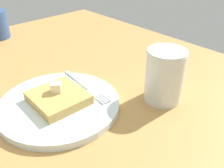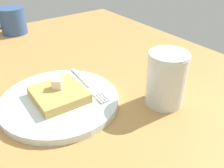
{
  "view_description": "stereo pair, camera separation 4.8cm",
  "coord_description": "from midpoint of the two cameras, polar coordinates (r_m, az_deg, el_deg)",
  "views": [
    {
      "loc": [
        17.12,
        41.0,
        32.2
      ],
      "look_at": [
        -10.97,
        10.69,
        6.92
      ],
      "focal_mm": 40.0,
      "sensor_mm": 36.0,
      "label": 1
    },
    {
      "loc": [
        13.39,
        44.07,
        32.2
      ],
      "look_at": [
        -10.97,
        10.69,
        6.92
      ],
      "focal_mm": 40.0,
      "sensor_mm": 36.0,
      "label": 2
    }
  ],
  "objects": [
    {
      "name": "table_surface",
      "position": [
        0.55,
        -13.48,
        -3.99
      ],
      "size": [
        101.12,
        101.12,
        2.42
      ],
      "primitive_type": "cube",
      "color": "#B98748",
      "rests_on": "ground"
    },
    {
      "name": "plate",
      "position": [
        0.51,
        -9.22,
        -3.86
      ],
      "size": [
        23.68,
        23.68,
        1.42
      ],
      "color": "white",
      "rests_on": "table_surface"
    },
    {
      "name": "toast_slice_center",
      "position": [
        0.5,
        -9.37,
        -2.43
      ],
      "size": [
        9.85,
        10.33,
        1.84
      ],
      "primitive_type": "cube",
      "rotation": [
        0.0,
        0.0,
        -0.03
      ],
      "color": "tan",
      "rests_on": "plate"
    },
    {
      "name": "butter_pat_primary",
      "position": [
        0.5,
        -9.74,
        -0.05
      ],
      "size": [
        2.56,
        2.53,
        1.91
      ],
      "primitive_type": "cube",
      "rotation": [
        0.0,
        0.0,
        2.49
      ],
      "color": "#F9EBC3",
      "rests_on": "toast_slice_center"
    },
    {
      "name": "fork",
      "position": [
        0.53,
        -2.51,
        -0.56
      ],
      "size": [
        2.8,
        16.06,
        0.36
      ],
      "color": "silver",
      "rests_on": "plate"
    },
    {
      "name": "syrup_jar",
      "position": [
        0.5,
        14.98,
        0.71
      ],
      "size": [
        7.86,
        7.86,
        10.87
      ],
      "color": "#49210B",
      "rests_on": "table_surface"
    },
    {
      "name": "coffee_mug",
      "position": [
        0.91,
        -20.37,
        13.36
      ],
      "size": [
        11.16,
        8.33,
        8.62
      ],
      "color": "#35548E",
      "rests_on": "table_surface"
    }
  ]
}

